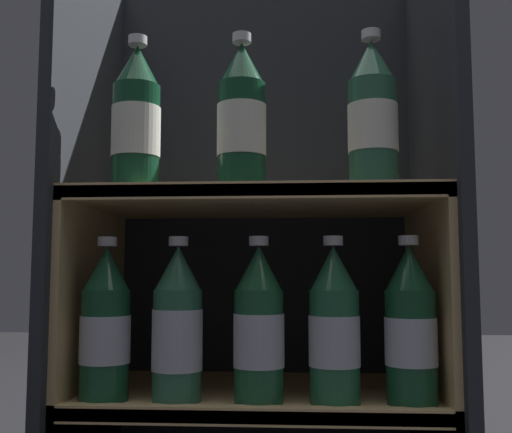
% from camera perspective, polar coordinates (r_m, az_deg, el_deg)
% --- Properties ---
extents(fridge_back_wall, '(0.62, 0.02, 0.96)m').
position_cam_1_polar(fridge_back_wall, '(1.19, 0.68, -0.31)').
color(fridge_back_wall, '#23262B').
rests_on(fridge_back_wall, ground_plane).
extents(fridge_side_left, '(0.02, 0.37, 0.96)m').
position_cam_1_polar(fridge_side_left, '(1.07, -15.90, 0.48)').
color(fridge_side_left, '#23262B').
rests_on(fridge_side_left, ground_plane).
extents(fridge_side_right, '(0.02, 0.37, 0.96)m').
position_cam_1_polar(fridge_side_right, '(1.04, 16.79, 0.69)').
color(fridge_side_right, '#23262B').
rests_on(fridge_side_right, ground_plane).
extents(shelf_lower, '(0.58, 0.33, 0.19)m').
position_cam_1_polar(shelf_lower, '(1.02, 0.15, -17.98)').
color(shelf_lower, tan).
rests_on(shelf_lower, ground_plane).
extents(shelf_upper, '(0.58, 0.33, 0.50)m').
position_cam_1_polar(shelf_upper, '(1.00, 0.15, -5.91)').
color(shelf_upper, tan).
rests_on(shelf_upper, ground_plane).
extents(bottle_upper_front_0, '(0.08, 0.08, 0.24)m').
position_cam_1_polar(bottle_upper_front_0, '(0.96, -11.34, 8.86)').
color(bottle_upper_front_0, '#144228').
rests_on(bottle_upper_front_0, shelf_upper).
extents(bottle_upper_front_1, '(0.08, 0.08, 0.24)m').
position_cam_1_polar(bottle_upper_front_1, '(0.93, -1.38, 9.19)').
color(bottle_upper_front_1, '#144228').
rests_on(bottle_upper_front_1, shelf_upper).
extents(bottle_upper_front_2, '(0.08, 0.08, 0.24)m').
position_cam_1_polar(bottle_upper_front_2, '(0.93, 11.04, 9.24)').
color(bottle_upper_front_2, '#285B42').
rests_on(bottle_upper_front_2, shelf_upper).
extents(bottle_lower_front_0, '(0.08, 0.08, 0.24)m').
position_cam_1_polar(bottle_lower_front_0, '(0.94, -14.15, -10.18)').
color(bottle_lower_front_0, '#144228').
rests_on(bottle_lower_front_0, shelf_lower).
extents(bottle_lower_front_1, '(0.08, 0.08, 0.24)m').
position_cam_1_polar(bottle_lower_front_1, '(0.92, -7.50, -10.51)').
color(bottle_lower_front_1, '#285B42').
rests_on(bottle_lower_front_1, shelf_lower).
extents(bottle_lower_front_2, '(0.08, 0.08, 0.24)m').
position_cam_1_polar(bottle_lower_front_2, '(0.90, 0.27, -10.60)').
color(bottle_lower_front_2, '#194C2D').
rests_on(bottle_lower_front_2, shelf_lower).
extents(bottle_lower_front_3, '(0.08, 0.08, 0.24)m').
position_cam_1_polar(bottle_lower_front_3, '(0.90, 7.46, -10.53)').
color(bottle_lower_front_3, '#1E5638').
rests_on(bottle_lower_front_3, shelf_lower).
extents(bottle_lower_front_4, '(0.08, 0.08, 0.24)m').
position_cam_1_polar(bottle_lower_front_4, '(0.91, 14.51, -10.31)').
color(bottle_lower_front_4, '#144228').
rests_on(bottle_lower_front_4, shelf_lower).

